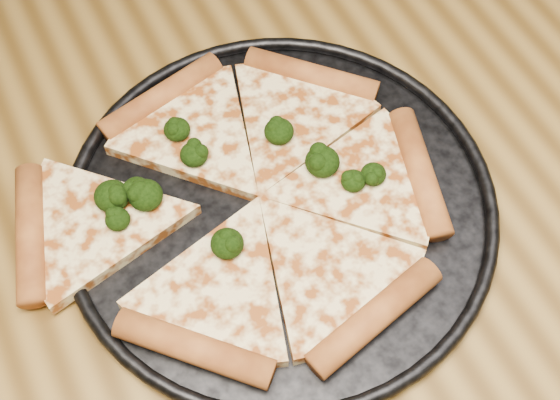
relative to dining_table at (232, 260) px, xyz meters
name	(u,v)px	position (x,y,z in m)	size (l,w,h in m)	color
dining_table	(232,260)	(0.00, 0.00, 0.00)	(1.20, 0.90, 0.75)	olive
pizza_pan	(280,205)	(0.04, -0.02, 0.10)	(0.37, 0.37, 0.02)	black
pizza	(249,199)	(0.02, -0.01, 0.11)	(0.37, 0.32, 0.02)	#FFE39C
broccoli_florets	(216,180)	(0.00, 0.02, 0.12)	(0.23, 0.15, 0.02)	black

